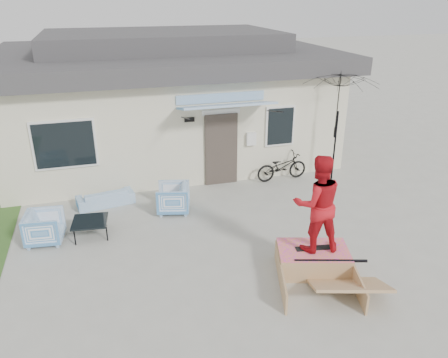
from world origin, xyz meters
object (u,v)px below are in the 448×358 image
object	(u,v)px
armchair_right	(173,197)
coffee_table	(91,228)
skate_ramp	(313,260)
bicycle	(282,164)
skateboard	(313,248)
armchair_left	(44,226)
skater	(317,202)
loveseat	(105,195)
patio_umbrella	(337,123)

from	to	relation	value
armchair_right	coffee_table	xyz separation A→B (m)	(-2.05, -0.67, -0.22)
armchair_right	skate_ramp	world-z (taller)	armchair_right
bicycle	armchair_right	bearing A→B (deg)	105.06
coffee_table	bicycle	bearing A→B (deg)	18.13
coffee_table	skateboard	distance (m)	5.06
armchair_left	skateboard	xyz separation A→B (m)	(5.28, -2.65, 0.09)
armchair_right	armchair_left	bearing A→B (deg)	-63.32
bicycle	skater	bearing A→B (deg)	161.33
loveseat	coffee_table	distance (m)	1.62
skateboard	skater	world-z (taller)	skater
armchair_left	coffee_table	xyz separation A→B (m)	(0.98, 0.01, -0.21)
armchair_right	patio_umbrella	bearing A→B (deg)	112.61
loveseat	coffee_table	bearing A→B (deg)	66.06
skate_ramp	skater	bearing A→B (deg)	90.00
patio_umbrella	skate_ramp	bearing A→B (deg)	-123.59
bicycle	armchair_left	bearing A→B (deg)	102.54
loveseat	skater	size ratio (longest dim) A/B	0.74
armchair_left	armchair_right	xyz separation A→B (m)	(3.03, 0.68, 0.01)
loveseat	armchair_left	xyz separation A→B (m)	(-1.38, -1.57, 0.11)
patio_umbrella	skater	xyz separation A→B (m)	(-2.72, -4.07, -0.25)
armchair_right	skateboard	world-z (taller)	armchair_right
armchair_right	coffee_table	world-z (taller)	armchair_right
loveseat	skate_ramp	bearing A→B (deg)	122.77
skater	armchair_left	bearing A→B (deg)	-18.39
armchair_right	coffee_table	distance (m)	2.17
coffee_table	skateboard	bearing A→B (deg)	-31.64
loveseat	patio_umbrella	bearing A→B (deg)	169.12
bicycle	skater	size ratio (longest dim) A/B	0.80
skateboard	skate_ramp	bearing A→B (deg)	-97.61
loveseat	armchair_left	bearing A→B (deg)	39.20
armchair_right	skater	distance (m)	4.16
patio_umbrella	armchair_right	bearing A→B (deg)	-171.44
skater	loveseat	bearing A→B (deg)	-38.99
armchair_right	coffee_table	bearing A→B (deg)	-57.82
loveseat	bicycle	bearing A→B (deg)	173.17
patio_umbrella	skateboard	distance (m)	5.06
skate_ramp	skateboard	world-z (taller)	skateboard
bicycle	skate_ramp	xyz separation A→B (m)	(-1.26, -4.51, -0.27)
loveseat	skate_ramp	world-z (taller)	loveseat
armchair_left	bicycle	xyz separation A→B (m)	(6.53, 1.82, 0.11)
coffee_table	skateboard	world-z (taller)	skateboard
coffee_table	patio_umbrella	size ratio (longest dim) A/B	0.34
armchair_right	skateboard	size ratio (longest dim) A/B	1.13
patio_umbrella	skate_ramp	xyz separation A→B (m)	(-2.73, -4.12, -1.52)
armchair_left	skate_ramp	world-z (taller)	armchair_left
loveseat	coffee_table	size ratio (longest dim) A/B	1.89
coffee_table	loveseat	bearing A→B (deg)	75.68
bicycle	patio_umbrella	size ratio (longest dim) A/B	0.70
armchair_right	skater	world-z (taller)	skater
skateboard	skater	bearing A→B (deg)	0.00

